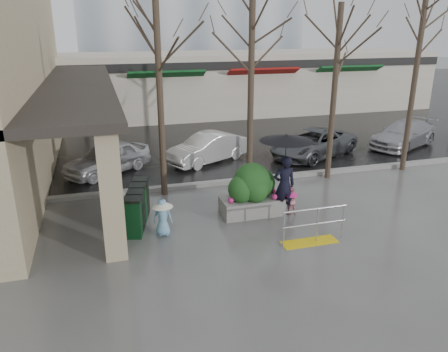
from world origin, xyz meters
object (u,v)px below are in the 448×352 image
tree_west (158,46)px  news_boxes (138,206)px  tree_midwest (252,41)px  car_a (107,158)px  tree_mideast (338,50)px  child_blue (163,214)px  tree_east (421,35)px  handrail (312,230)px  woman (285,165)px  child_pink (291,199)px  car_c (314,143)px  car_b (207,148)px  planter (252,190)px  car_d (404,134)px

tree_west → news_boxes: bearing=-116.8°
tree_midwest → car_a: 7.47m
tree_mideast → child_blue: 8.80m
news_boxes → tree_east: bearing=25.3°
tree_mideast → news_boxes: bearing=-163.5°
tree_midwest → tree_east: (6.80, -0.00, 0.15)m
handrail → woman: (0.00, 1.98, 1.26)m
child_pink → car_c: bearing=-113.7°
handrail → car_a: size_ratio=0.51×
child_blue → car_b: (2.97, 6.53, -0.02)m
handrail → tree_east: (6.64, 4.80, 5.01)m
planter → handrail: bearing=-67.8°
news_boxes → car_d: bearing=35.5°
child_blue → car_b: car_b is taller
child_blue → woman: bearing=-158.9°
woman → news_boxes: bearing=-3.3°
child_blue → tree_mideast: bearing=-140.0°
tree_mideast → car_d: tree_mideast is taller
handrail → news_boxes: bearing=150.6°
tree_west → car_d: bearing=14.2°
tree_west → planter: bearing=-45.8°
car_a → tree_midwest: bearing=24.1°
woman → tree_midwest: bearing=-83.1°
tree_east → child_blue: (-10.53, -3.20, -4.73)m
tree_mideast → tree_east: size_ratio=0.90×
tree_mideast → tree_west: bearing=-180.0°
tree_east → car_c: size_ratio=1.59×
tree_midwest → tree_mideast: 3.32m
handrail → planter: (-0.95, 2.32, 0.44)m
car_c → tree_west: bearing=-95.0°
news_boxes → child_pink: bearing=6.8°
woman → car_d: size_ratio=0.61×
tree_midwest → tree_mideast: tree_midwest is taller
tree_east → child_blue: bearing=-163.1°
car_a → car_c: (9.16, -0.19, 0.00)m
tree_east → woman: tree_east is taller
tree_mideast → car_b: bearing=140.7°
tree_west → child_blue: 5.49m
handrail → tree_west: size_ratio=0.28×
car_a → woman: bearing=6.7°
tree_east → news_boxes: tree_east is taller
child_blue → car_c: 9.90m
child_pink → car_c: 6.79m
planter → child_pink: bearing=-17.1°
tree_mideast → news_boxes: (-7.64, -2.27, -4.27)m
tree_east → car_d: 6.18m
tree_east → child_blue: size_ratio=6.51×
child_blue → car_a: bearing=-62.7°
handrail → tree_mideast: tree_mideast is taller
car_c → car_d: size_ratio=1.04×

